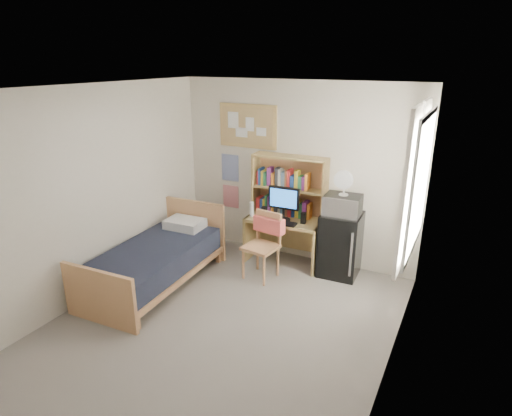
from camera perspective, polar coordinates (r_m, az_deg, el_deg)
The scene contains 26 objects.
floor at distance 5.06m, azimuth -4.58°, elevation -15.40°, with size 3.60×4.20×0.02m, color gray.
ceiling at distance 4.17m, azimuth -5.56°, elevation 15.59°, with size 3.60×4.20×0.02m, color white.
wall_back at distance 6.23m, azimuth 5.34°, elevation 4.70°, with size 3.60×0.04×2.60m, color white.
wall_front at distance 3.08m, azimuth -26.96°, elevation -13.62°, with size 3.60×0.04×2.60m, color white.
wall_left at distance 5.58m, azimuth -20.88°, elevation 1.73°, with size 0.04×4.20×2.60m, color white.
wall_right at distance 3.86m, azimuth 18.35°, elevation -5.68°, with size 0.04×4.20×2.60m, color white.
window_unit at distance 4.89m, azimuth 20.59°, elevation 3.07°, with size 0.10×1.40×1.70m, color white.
curtain_left at distance 4.51m, azimuth 19.52°, elevation 1.89°, with size 0.04×0.55×1.70m, color silver.
curtain_right at distance 5.28m, azimuth 20.86°, elevation 4.18°, with size 0.04×0.55×1.70m, color silver.
bulletin_board at distance 6.42m, azimuth -1.11°, elevation 10.87°, with size 0.94×0.03×0.64m, color tan.
poster_wave at distance 6.71m, azimuth -3.46°, elevation 5.38°, with size 0.30×0.01×0.42m, color #253C96.
poster_japan at distance 6.84m, azimuth -3.38°, elevation 1.55°, with size 0.28×0.01×0.36m, color red.
desk at distance 6.29m, azimuth 3.80°, elevation -4.35°, with size 1.09×0.55×0.68m, color tan.
desk_chair at distance 5.80m, azimuth 0.63°, elevation -5.17°, with size 0.46×0.46×0.92m, color tan.
mini_fridge at distance 6.02m, azimuth 11.17°, elevation -4.78°, with size 0.52×0.52×0.89m, color black.
bed at distance 5.86m, azimuth -13.35°, elevation -7.52°, with size 0.98×1.95×0.54m, color black.
hutch at distance 6.16m, azimuth 4.47°, elevation 2.89°, with size 1.09×0.28×0.89m, color tan.
monitor at distance 6.03m, azimuth 3.71°, elevation 0.52°, with size 0.45×0.04×0.48m, color black.
keyboard at distance 5.99m, azimuth 3.17°, elevation -1.95°, with size 0.48×0.15×0.02m, color black.
speaker_left at distance 6.19m, azimuth 1.10°, elevation -0.52°, with size 0.07×0.07×0.16m, color black.
speaker_right at distance 5.99m, azimuth 6.35°, elevation -1.34°, with size 0.07×0.07×0.16m, color black.
water_bottle at distance 6.22m, azimuth -0.56°, elevation -0.14°, with size 0.06×0.06×0.22m, color white.
hoodie at distance 5.85m, azimuth 1.75°, elevation -2.24°, with size 0.45×0.14×0.21m, color #FF6A61.
microwave at distance 5.79m, azimuth 11.49°, elevation 0.41°, with size 0.47×0.36×0.27m, color silver.
desk_fan at distance 5.70m, azimuth 11.69°, elevation 3.17°, with size 0.25×0.25×0.31m, color white.
pillow at distance 6.28m, azimuth -9.46°, elevation -2.08°, with size 0.53×0.37×0.13m, color white.
Camera 1 is at (2.25, -3.50, 2.87)m, focal length 30.00 mm.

